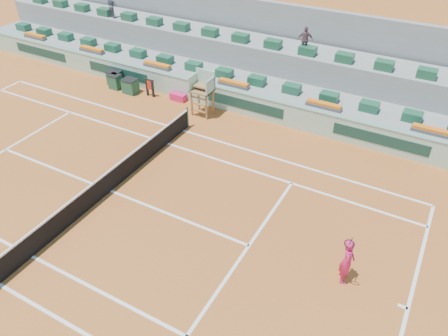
{
  "coord_description": "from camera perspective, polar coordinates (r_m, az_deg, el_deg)",
  "views": [
    {
      "loc": [
        10.9,
        -10.0,
        11.52
      ],
      "look_at": [
        4.0,
        2.5,
        1.0
      ],
      "focal_mm": 35.0,
      "sensor_mm": 36.0,
      "label": 1
    }
  ],
  "objects": [
    {
      "name": "seating_tier_upper",
      "position": [
        26.84,
        2.71,
        13.96
      ],
      "size": [
        36.0,
        2.4,
        2.6
      ],
      "primitive_type": "cube",
      "color": "gray",
      "rests_on": "ground"
    },
    {
      "name": "flower_planters",
      "position": [
        24.87,
        -3.95,
        12.11
      ],
      "size": [
        26.8,
        0.36,
        0.28
      ],
      "color": "#525252",
      "rests_on": "seating_tier_lower"
    },
    {
      "name": "seat_row_lower",
      "position": [
        24.76,
        0.05,
        12.3
      ],
      "size": [
        32.9,
        0.6,
        0.44
      ],
      "color": "#1A5035",
      "rests_on": "seating_tier_lower"
    },
    {
      "name": "player_bag",
      "position": [
        24.97,
        -6.01,
        9.22
      ],
      "size": [
        0.92,
        0.41,
        0.41
      ],
      "primitive_type": "cube",
      "color": "#DD1C5C",
      "rests_on": "ground"
    },
    {
      "name": "ground",
      "position": [
        18.75,
        -14.57,
        -2.93
      ],
      "size": [
        90.0,
        90.0,
        0.0
      ],
      "primitive_type": "plane",
      "color": "#A3521F",
      "rests_on": "ground"
    },
    {
      "name": "advertising_hoarding",
      "position": [
        24.06,
        -1.42,
        9.47
      ],
      "size": [
        36.0,
        0.34,
        1.26
      ],
      "color": "#A3CDB5",
      "rests_on": "ground"
    },
    {
      "name": "tennis_player",
      "position": [
        14.75,
        15.8,
        -11.57
      ],
      "size": [
        0.54,
        0.92,
        2.28
      ],
      "color": "#DD1C5C",
      "rests_on": "ground"
    },
    {
      "name": "towel_rack",
      "position": [
        25.46,
        -9.68,
        10.46
      ],
      "size": [
        0.62,
        0.1,
        1.03
      ],
      "color": "black",
      "rests_on": "ground"
    },
    {
      "name": "stadium_back_wall",
      "position": [
        27.87,
        4.3,
        16.75
      ],
      "size": [
        36.0,
        0.4,
        4.4
      ],
      "primitive_type": "cube",
      "color": "gray",
      "rests_on": "ground"
    },
    {
      "name": "seating_tier_lower",
      "position": [
        25.82,
        1.04,
        11.35
      ],
      "size": [
        36.0,
        4.0,
        1.2
      ],
      "primitive_type": "cube",
      "color": "gray",
      "rests_on": "ground"
    },
    {
      "name": "spectator_mid",
      "position": [
        24.43,
        10.57,
        16.14
      ],
      "size": [
        0.89,
        0.59,
        1.41
      ],
      "primitive_type": "imported",
      "rotation": [
        0.0,
        0.0,
        3.46
      ],
      "color": "brown",
      "rests_on": "seating_tier_upper"
    },
    {
      "name": "drink_cooler_c",
      "position": [
        27.38,
        -14.09,
        11.37
      ],
      "size": [
        0.8,
        0.69,
        0.84
      ],
      "color": "#194C34",
      "rests_on": "ground"
    },
    {
      "name": "spectator_left",
      "position": [
        30.72,
        -14.4,
        19.91
      ],
      "size": [
        0.89,
        0.79,
        1.51
      ],
      "primitive_type": "imported",
      "rotation": [
        0.0,
        0.0,
        2.78
      ],
      "color": "#51525E",
      "rests_on": "seating_tier_upper"
    },
    {
      "name": "drink_cooler_b",
      "position": [
        26.88,
        -14.03,
        10.9
      ],
      "size": [
        0.69,
        0.6,
        0.84
      ],
      "color": "#194C34",
      "rests_on": "ground"
    },
    {
      "name": "tennis_net",
      "position": [
        18.43,
        -14.82,
        -1.66
      ],
      "size": [
        0.1,
        11.97,
        1.1
      ],
      "color": "black",
      "rests_on": "ground"
    },
    {
      "name": "court_lines",
      "position": [
        18.74,
        -14.57,
        -2.92
      ],
      "size": [
        23.89,
        11.09,
        0.01
      ],
      "color": "white",
      "rests_on": "ground"
    },
    {
      "name": "drink_cooler_a",
      "position": [
        26.15,
        -12.14,
        10.44
      ],
      "size": [
        0.83,
        0.72,
        0.84
      ],
      "color": "#194C34",
      "rests_on": "ground"
    },
    {
      "name": "seat_row_upper",
      "position": [
        25.8,
        2.18,
        16.64
      ],
      "size": [
        32.9,
        0.6,
        0.44
      ],
      "color": "#1A5035",
      "rests_on": "seating_tier_upper"
    },
    {
      "name": "umpire_chair",
      "position": [
        22.9,
        -2.77,
        10.51
      ],
      "size": [
        1.1,
        0.9,
        2.4
      ],
      "color": "brown",
      "rests_on": "ground"
    }
  ]
}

